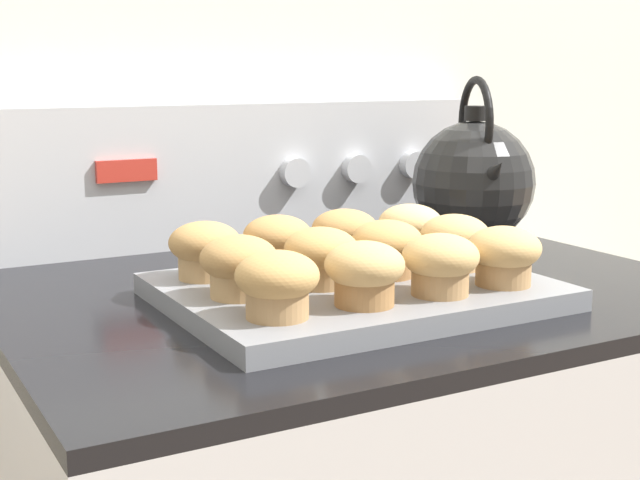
% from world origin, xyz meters
% --- Properties ---
extents(wall_back, '(8.00, 0.05, 2.40)m').
position_xyz_m(wall_back, '(0.00, 0.67, 1.20)').
color(wall_back, silver).
rests_on(wall_back, ground_plane).
extents(control_panel, '(0.75, 0.07, 0.19)m').
position_xyz_m(control_panel, '(0.00, 0.61, 1.00)').
color(control_panel, '#B7BABF').
rests_on(control_panel, stove_range).
extents(muffin_pan, '(0.38, 0.29, 0.02)m').
position_xyz_m(muffin_pan, '(-0.03, 0.25, 0.92)').
color(muffin_pan, slate).
rests_on(muffin_pan, stove_range).
extents(muffin_r0_c0, '(0.08, 0.08, 0.06)m').
position_xyz_m(muffin_r0_c0, '(-0.16, 0.16, 0.96)').
color(muffin_r0_c0, '#A37A4C').
rests_on(muffin_r0_c0, muffin_pan).
extents(muffin_r0_c1, '(0.08, 0.08, 0.06)m').
position_xyz_m(muffin_r0_c1, '(-0.07, 0.16, 0.96)').
color(muffin_r0_c1, olive).
rests_on(muffin_r0_c1, muffin_pan).
extents(muffin_r0_c2, '(0.08, 0.08, 0.06)m').
position_xyz_m(muffin_r0_c2, '(0.01, 0.16, 0.96)').
color(muffin_r0_c2, '#A37A4C').
rests_on(muffin_r0_c2, muffin_pan).
extents(muffin_r0_c3, '(0.08, 0.08, 0.06)m').
position_xyz_m(muffin_r0_c3, '(0.09, 0.16, 0.96)').
color(muffin_r0_c3, '#A37A4C').
rests_on(muffin_r0_c3, muffin_pan).
extents(muffin_r1_c0, '(0.08, 0.08, 0.06)m').
position_xyz_m(muffin_r1_c0, '(-0.16, 0.25, 0.96)').
color(muffin_r1_c0, tan).
rests_on(muffin_r1_c0, muffin_pan).
extents(muffin_r1_c1, '(0.08, 0.08, 0.06)m').
position_xyz_m(muffin_r1_c1, '(-0.07, 0.25, 0.96)').
color(muffin_r1_c1, tan).
rests_on(muffin_r1_c1, muffin_pan).
extents(muffin_r1_c2, '(0.08, 0.08, 0.06)m').
position_xyz_m(muffin_r1_c2, '(0.01, 0.25, 0.96)').
color(muffin_r1_c2, olive).
rests_on(muffin_r1_c2, muffin_pan).
extents(muffin_r1_c3, '(0.08, 0.08, 0.06)m').
position_xyz_m(muffin_r1_c3, '(0.09, 0.24, 0.96)').
color(muffin_r1_c3, tan).
rests_on(muffin_r1_c3, muffin_pan).
extents(muffin_r2_c0, '(0.08, 0.08, 0.06)m').
position_xyz_m(muffin_r2_c0, '(-0.16, 0.33, 0.96)').
color(muffin_r2_c0, tan).
rests_on(muffin_r2_c0, muffin_pan).
extents(muffin_r2_c1, '(0.08, 0.08, 0.06)m').
position_xyz_m(muffin_r2_c1, '(-0.08, 0.33, 0.96)').
color(muffin_r2_c1, '#A37A4C').
rests_on(muffin_r2_c1, muffin_pan).
extents(muffin_r2_c2, '(0.08, 0.08, 0.06)m').
position_xyz_m(muffin_r2_c2, '(0.01, 0.33, 0.96)').
color(muffin_r2_c2, '#A37A4C').
rests_on(muffin_r2_c2, muffin_pan).
extents(muffin_r2_c3, '(0.08, 0.08, 0.06)m').
position_xyz_m(muffin_r2_c3, '(0.09, 0.33, 0.96)').
color(muffin_r2_c3, tan).
rests_on(muffin_r2_c3, muffin_pan).
extents(tea_kettle, '(0.17, 0.20, 0.23)m').
position_xyz_m(tea_kettle, '(0.28, 0.44, 1.00)').
color(tea_kettle, black).
rests_on(tea_kettle, stove_range).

